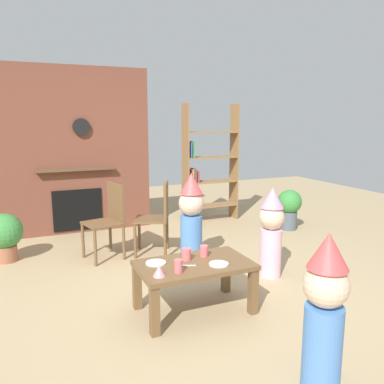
# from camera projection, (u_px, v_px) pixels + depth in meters

# --- Properties ---
(ground_plane) EXTENTS (12.00, 12.00, 0.00)m
(ground_plane) POSITION_uv_depth(u_px,v_px,m) (194.00, 290.00, 3.88)
(ground_plane) COLOR tan
(brick_fireplace_feature) EXTENTS (2.20, 0.28, 2.40)m
(brick_fireplace_feature) POSITION_uv_depth(u_px,v_px,m) (74.00, 152.00, 5.71)
(brick_fireplace_feature) COLOR brown
(brick_fireplace_feature) RESTS_ON ground_plane
(bookshelf) EXTENTS (0.90, 0.28, 1.90)m
(bookshelf) POSITION_uv_depth(u_px,v_px,m) (206.00, 170.00, 6.39)
(bookshelf) COLOR olive
(bookshelf) RESTS_ON ground_plane
(coffee_table) EXTENTS (0.98, 0.58, 0.44)m
(coffee_table) POSITION_uv_depth(u_px,v_px,m) (194.00, 271.00, 3.40)
(coffee_table) COLOR brown
(coffee_table) RESTS_ON ground_plane
(paper_cup_near_left) EXTENTS (0.07, 0.07, 0.10)m
(paper_cup_near_left) POSITION_uv_depth(u_px,v_px,m) (204.00, 251.00, 3.54)
(paper_cup_near_left) COLOR #E5666B
(paper_cup_near_left) RESTS_ON coffee_table
(paper_cup_near_right) EXTENTS (0.08, 0.08, 0.11)m
(paper_cup_near_right) POSITION_uv_depth(u_px,v_px,m) (186.00, 254.00, 3.44)
(paper_cup_near_right) COLOR #E5666B
(paper_cup_near_right) RESTS_ON coffee_table
(paper_cup_center) EXTENTS (0.07, 0.07, 0.11)m
(paper_cup_center) POSITION_uv_depth(u_px,v_px,m) (178.00, 266.00, 3.16)
(paper_cup_center) COLOR #E5666B
(paper_cup_center) RESTS_ON coffee_table
(paper_plate_front) EXTENTS (0.17, 0.17, 0.01)m
(paper_plate_front) POSITION_uv_depth(u_px,v_px,m) (219.00, 264.00, 3.34)
(paper_plate_front) COLOR white
(paper_plate_front) RESTS_ON coffee_table
(paper_plate_rear) EXTENTS (0.17, 0.17, 0.01)m
(paper_plate_rear) POSITION_uv_depth(u_px,v_px,m) (156.00, 263.00, 3.37)
(paper_plate_rear) COLOR white
(paper_plate_rear) RESTS_ON coffee_table
(birthday_cake_slice) EXTENTS (0.10, 0.10, 0.09)m
(birthday_cake_slice) POSITION_uv_depth(u_px,v_px,m) (159.00, 271.00, 3.09)
(birthday_cake_slice) COLOR pink
(birthday_cake_slice) RESTS_ON coffee_table
(table_fork) EXTENTS (0.14, 0.07, 0.01)m
(table_fork) POSITION_uv_depth(u_px,v_px,m) (187.00, 265.00, 3.32)
(table_fork) COLOR silver
(table_fork) RESTS_ON coffee_table
(child_with_cone_hat) EXTENTS (0.28, 0.28, 1.00)m
(child_with_cone_hat) POSITION_uv_depth(u_px,v_px,m) (325.00, 308.00, 2.39)
(child_with_cone_hat) COLOR #4C7FC6
(child_with_cone_hat) RESTS_ON ground_plane
(child_in_pink) EXTENTS (0.27, 0.27, 0.96)m
(child_in_pink) POSITION_uv_depth(u_px,v_px,m) (271.00, 230.00, 4.15)
(child_in_pink) COLOR #EAB2C6
(child_in_pink) RESTS_ON ground_plane
(child_by_the_chairs) EXTENTS (0.29, 0.29, 1.06)m
(child_by_the_chairs) POSITION_uv_depth(u_px,v_px,m) (191.00, 216.00, 4.53)
(child_by_the_chairs) COLOR #4C7FC6
(child_by_the_chairs) RESTS_ON ground_plane
(dining_chair_left) EXTENTS (0.48, 0.48, 0.90)m
(dining_chair_left) POSITION_uv_depth(u_px,v_px,m) (109.00, 216.00, 4.72)
(dining_chair_left) COLOR brown
(dining_chair_left) RESTS_ON ground_plane
(dining_chair_middle) EXTENTS (0.53, 0.53, 0.90)m
(dining_chair_middle) POSITION_uv_depth(u_px,v_px,m) (159.00, 214.00, 4.85)
(dining_chair_middle) COLOR brown
(dining_chair_middle) RESTS_ON ground_plane
(potted_plant_tall) EXTENTS (0.36, 0.36, 0.61)m
(potted_plant_tall) POSITION_uv_depth(u_px,v_px,m) (289.00, 206.00, 5.96)
(potted_plant_tall) COLOR #4C5660
(potted_plant_tall) RESTS_ON ground_plane
(potted_plant_short) EXTENTS (0.41, 0.41, 0.57)m
(potted_plant_short) POSITION_uv_depth(u_px,v_px,m) (5.00, 234.00, 4.61)
(potted_plant_short) COLOR #9E5B42
(potted_plant_short) RESTS_ON ground_plane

